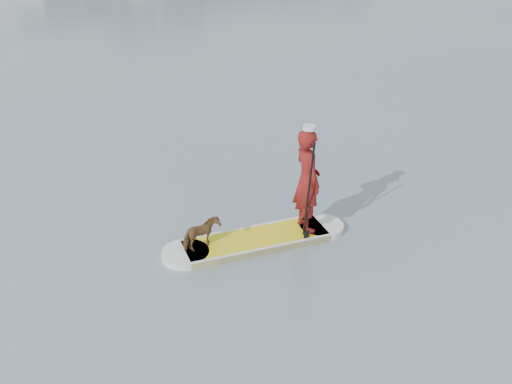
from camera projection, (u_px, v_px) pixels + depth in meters
ground at (497, 289)px, 8.73m from camera, size 140.00×140.00×0.00m
paddleboard at (256, 240)px, 9.85m from camera, size 3.24×1.34×0.12m
paddler at (307, 181)px, 9.68m from camera, size 0.58×0.76×1.85m
white_cap at (310, 128)px, 9.23m from camera, size 0.22×0.22×0.07m
dog at (201, 234)px, 9.40m from camera, size 0.67×0.36×0.54m
paddle at (308, 203)px, 9.49m from camera, size 0.10×0.30×2.00m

